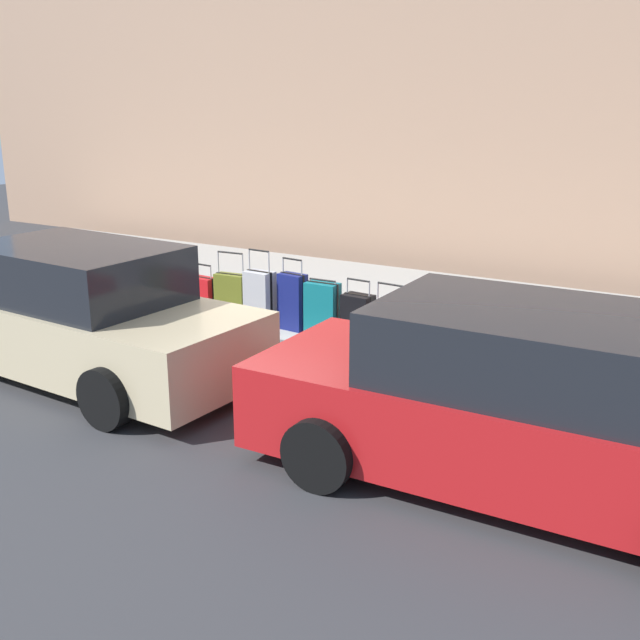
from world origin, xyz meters
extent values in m
plane|color=#333335|center=(0.00, 0.00, 0.00)|extent=(40.00, 40.00, 0.00)
cube|color=#9E9B93|center=(0.00, -2.50, 0.07)|extent=(18.00, 5.00, 0.14)
cube|color=#9EA0A8|center=(-3.37, -0.57, 0.50)|extent=(0.43, 0.24, 0.73)
cube|color=black|center=(-3.37, -0.57, 0.50)|extent=(0.42, 0.08, 0.74)
cylinder|color=gray|center=(-3.54, -0.55, 0.89)|extent=(0.02, 0.02, 0.04)
cylinder|color=gray|center=(-3.19, -0.59, 0.89)|extent=(0.02, 0.02, 0.04)
cylinder|color=black|center=(-3.37, -0.57, 0.91)|extent=(0.35, 0.06, 0.02)
cylinder|color=black|center=(-3.54, -0.55, 0.16)|extent=(0.05, 0.02, 0.04)
cylinder|color=black|center=(-3.19, -0.59, 0.16)|extent=(0.05, 0.02, 0.04)
cube|color=#59601E|center=(-2.87, -0.68, 0.39)|extent=(0.41, 0.20, 0.51)
cube|color=black|center=(-2.87, -0.68, 0.39)|extent=(0.41, 0.05, 0.52)
cylinder|color=gray|center=(-3.04, -0.67, 0.67)|extent=(0.02, 0.02, 0.04)
cylinder|color=gray|center=(-2.70, -0.68, 0.67)|extent=(0.02, 0.02, 0.04)
cylinder|color=black|center=(-2.87, -0.68, 0.69)|extent=(0.35, 0.03, 0.02)
cylinder|color=black|center=(-3.05, -0.67, 0.16)|extent=(0.04, 0.02, 0.04)
cylinder|color=black|center=(-2.69, -0.68, 0.16)|extent=(0.04, 0.02, 0.04)
cube|color=red|center=(-2.36, -0.67, 0.40)|extent=(0.43, 0.24, 0.53)
cube|color=black|center=(-2.36, -0.67, 0.40)|extent=(0.43, 0.05, 0.54)
cylinder|color=gray|center=(-2.54, -0.68, 0.69)|extent=(0.02, 0.02, 0.04)
cylinder|color=gray|center=(-2.18, -0.67, 0.69)|extent=(0.02, 0.02, 0.04)
cylinder|color=black|center=(-2.36, -0.67, 0.71)|extent=(0.36, 0.03, 0.02)
cylinder|color=black|center=(-2.55, -0.68, 0.16)|extent=(0.04, 0.02, 0.04)
cylinder|color=black|center=(-2.18, -0.67, 0.16)|extent=(0.04, 0.02, 0.04)
cube|color=maroon|center=(-1.83, -0.54, 0.43)|extent=(0.47, 0.24, 0.58)
cube|color=black|center=(-1.83, -0.54, 0.43)|extent=(0.47, 0.07, 0.59)
cylinder|color=gray|center=(-2.03, -0.53, 0.85)|extent=(0.02, 0.02, 0.26)
cylinder|color=gray|center=(-1.63, -0.56, 0.85)|extent=(0.02, 0.02, 0.26)
cylinder|color=black|center=(-1.83, -0.54, 0.98)|extent=(0.40, 0.05, 0.02)
cylinder|color=black|center=(-2.04, -0.53, 0.16)|extent=(0.05, 0.02, 0.04)
cylinder|color=black|center=(-1.63, -0.56, 0.16)|extent=(0.05, 0.02, 0.04)
cube|color=black|center=(-1.31, -0.63, 0.45)|extent=(0.41, 0.28, 0.62)
cube|color=black|center=(-1.31, -0.63, 0.45)|extent=(0.40, 0.07, 0.63)
cylinder|color=gray|center=(-1.48, -0.62, 0.86)|extent=(0.02, 0.02, 0.20)
cylinder|color=gray|center=(-1.15, -0.65, 0.86)|extent=(0.02, 0.02, 0.20)
cylinder|color=black|center=(-1.31, -0.63, 0.95)|extent=(0.33, 0.05, 0.02)
cylinder|color=black|center=(-1.49, -0.62, 0.16)|extent=(0.05, 0.02, 0.04)
cylinder|color=black|center=(-1.14, -0.65, 0.16)|extent=(0.05, 0.02, 0.04)
cube|color=#0F606B|center=(-0.80, -0.59, 0.50)|extent=(0.45, 0.26, 0.72)
cube|color=black|center=(-0.80, -0.59, 0.50)|extent=(0.45, 0.06, 0.74)
cylinder|color=gray|center=(-1.00, -0.60, 0.88)|extent=(0.02, 0.02, 0.04)
cylinder|color=gray|center=(-0.61, -0.59, 0.88)|extent=(0.02, 0.02, 0.04)
cylinder|color=black|center=(-0.80, -0.59, 0.90)|extent=(0.38, 0.03, 0.02)
cylinder|color=black|center=(-1.00, -0.60, 0.16)|extent=(0.04, 0.02, 0.04)
cylinder|color=black|center=(-0.61, -0.59, 0.16)|extent=(0.04, 0.02, 0.04)
cube|color=navy|center=(-0.30, -0.64, 0.53)|extent=(0.40, 0.25, 0.77)
cube|color=black|center=(-0.30, -0.64, 0.53)|extent=(0.39, 0.07, 0.79)
cylinder|color=gray|center=(-0.46, -0.63, 1.02)|extent=(0.02, 0.02, 0.20)
cylinder|color=gray|center=(-0.15, -0.66, 1.02)|extent=(0.02, 0.02, 0.20)
cylinder|color=black|center=(-0.30, -0.64, 1.12)|extent=(0.32, 0.05, 0.02)
cylinder|color=black|center=(-0.47, -0.63, 0.16)|extent=(0.05, 0.02, 0.04)
cylinder|color=black|center=(-0.14, -0.66, 0.16)|extent=(0.05, 0.02, 0.04)
cube|color=#9EA0A8|center=(0.18, -0.55, 0.53)|extent=(0.41, 0.27, 0.77)
cube|color=black|center=(0.18, -0.55, 0.53)|extent=(0.41, 0.07, 0.79)
cylinder|color=gray|center=(0.01, -0.54, 1.06)|extent=(0.02, 0.02, 0.29)
cylinder|color=gray|center=(0.34, -0.56, 1.06)|extent=(0.02, 0.02, 0.29)
cylinder|color=black|center=(0.18, -0.55, 1.20)|extent=(0.34, 0.04, 0.02)
cylinder|color=black|center=(0.00, -0.54, 0.16)|extent=(0.04, 0.02, 0.04)
cylinder|color=black|center=(0.35, -0.56, 0.16)|extent=(0.04, 0.02, 0.04)
cube|color=#59601E|center=(0.70, -0.59, 0.47)|extent=(0.48, 0.24, 0.66)
cube|color=black|center=(0.70, -0.59, 0.47)|extent=(0.48, 0.08, 0.68)
cylinder|color=gray|center=(0.50, -0.61, 0.96)|extent=(0.02, 0.02, 0.31)
cylinder|color=gray|center=(0.90, -0.58, 0.96)|extent=(0.02, 0.02, 0.31)
cylinder|color=black|center=(0.70, -0.59, 1.11)|extent=(0.41, 0.06, 0.02)
cylinder|color=black|center=(0.49, -0.61, 0.16)|extent=(0.05, 0.02, 0.04)
cylinder|color=black|center=(0.90, -0.58, 0.16)|extent=(0.05, 0.02, 0.04)
cube|color=red|center=(1.21, -0.59, 0.42)|extent=(0.40, 0.24, 0.56)
cube|color=black|center=(1.21, -0.59, 0.42)|extent=(0.40, 0.06, 0.57)
cylinder|color=gray|center=(1.05, -0.58, 0.79)|extent=(0.02, 0.02, 0.19)
cylinder|color=gray|center=(1.38, -0.60, 0.79)|extent=(0.02, 0.02, 0.19)
cylinder|color=black|center=(1.21, -0.59, 0.89)|extent=(0.33, 0.04, 0.02)
cylinder|color=black|center=(1.05, -0.58, 0.16)|extent=(0.05, 0.02, 0.04)
cylinder|color=black|center=(1.38, -0.60, 0.16)|extent=(0.05, 0.02, 0.04)
cylinder|color=#D89E0C|center=(2.02, -0.60, 0.45)|extent=(0.20, 0.20, 0.62)
sphere|color=#D89E0C|center=(2.02, -0.60, 0.81)|extent=(0.21, 0.21, 0.21)
cylinder|color=#D89E0C|center=(2.17, -0.60, 0.48)|extent=(0.09, 0.10, 0.09)
cylinder|color=#D89E0C|center=(1.87, -0.60, 0.48)|extent=(0.09, 0.10, 0.09)
cylinder|color=brown|center=(2.59, -0.45, 0.54)|extent=(0.13, 0.13, 0.80)
cube|color=#AD1619|center=(-4.19, 1.84, 0.56)|extent=(4.68, 1.85, 0.76)
cube|color=black|center=(-4.19, 1.84, 1.25)|extent=(2.45, 1.68, 0.62)
cylinder|color=black|center=(-2.76, 2.76, 0.32)|extent=(0.64, 0.23, 0.64)
cylinder|color=black|center=(-2.73, 0.95, 0.32)|extent=(0.64, 0.23, 0.64)
cube|color=tan|center=(1.08, 1.84, 0.56)|extent=(4.67, 1.96, 0.77)
cube|color=black|center=(1.08, 1.84, 1.26)|extent=(2.46, 1.70, 0.63)
cylinder|color=black|center=(2.45, 0.89, 0.32)|extent=(0.65, 0.25, 0.64)
cylinder|color=black|center=(-0.30, 2.78, 0.32)|extent=(0.65, 0.25, 0.64)
cylinder|color=black|center=(-0.39, 1.04, 0.32)|extent=(0.65, 0.25, 0.64)
camera|label=1|loc=(-5.72, 7.71, 3.18)|focal=42.53mm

